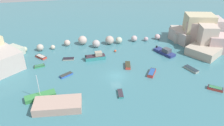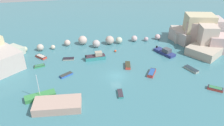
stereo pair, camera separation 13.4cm
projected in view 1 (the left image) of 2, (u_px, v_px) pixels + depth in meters
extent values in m
plane|color=#3A727E|center=(116.00, 76.00, 49.52)|extent=(160.00, 160.00, 0.00)
cube|color=#A5AE9D|center=(13.00, 51.00, 58.79)|extent=(6.58, 6.58, 1.96)
cube|color=#BFA094|center=(200.00, 32.00, 64.02)|extent=(10.27, 9.62, 6.98)
cube|color=#A8A39A|center=(179.00, 34.00, 68.26)|extent=(6.22, 9.27, 3.01)
cube|color=#B0A09E|center=(206.00, 28.00, 67.43)|extent=(10.42, 9.16, 6.68)
cube|color=#AC9F8E|center=(203.00, 51.00, 58.43)|extent=(9.87, 10.03, 2.25)
cube|color=#B99C9B|center=(219.00, 43.00, 59.90)|extent=(7.80, 7.17, 4.77)
cube|color=#BDAB9C|center=(205.00, 36.00, 61.40)|extent=(6.25, 8.80, 7.22)
cube|color=#B9AE8A|center=(198.00, 29.00, 64.19)|extent=(9.22, 7.75, 8.75)
cube|color=#B2A69E|center=(185.00, 36.00, 66.40)|extent=(7.94, 8.91, 3.60)
sphere|color=#ABB394|center=(24.00, 49.00, 60.19)|extent=(1.54, 1.54, 1.54)
sphere|color=#AAA59A|center=(40.00, 47.00, 60.80)|extent=(1.93, 1.93, 1.93)
sphere|color=#BEB3A0|center=(53.00, 47.00, 61.79)|extent=(1.25, 1.25, 1.25)
sphere|color=#BDA599|center=(67.00, 43.00, 63.78)|extent=(1.80, 1.80, 1.80)
sphere|color=#B6A39A|center=(83.00, 40.00, 64.42)|extent=(2.64, 2.64, 2.64)
sphere|color=#AAA1A1|center=(96.00, 44.00, 62.68)|extent=(2.24, 2.24, 2.24)
sphere|color=#AD9B91|center=(110.00, 40.00, 64.58)|extent=(2.58, 2.58, 2.58)
sphere|color=#A9B3A0|center=(119.00, 40.00, 65.25)|extent=(1.99, 1.99, 1.99)
sphere|color=#BAA5A6|center=(134.00, 38.00, 66.62)|extent=(1.84, 1.84, 1.84)
sphere|color=#AD959F|center=(146.00, 39.00, 66.92)|extent=(1.35, 1.35, 1.35)
sphere|color=#C1A2A5|center=(157.00, 37.00, 67.97)|extent=(1.72, 1.72, 1.72)
cube|color=tan|center=(58.00, 105.00, 39.55)|extent=(9.06, 5.15, 1.54)
sphere|color=#E04C28|center=(115.00, 51.00, 60.36)|extent=(0.62, 0.62, 0.62)
cube|color=#348242|center=(40.00, 96.00, 42.37)|extent=(6.14, 3.13, 0.81)
cylinder|color=silver|center=(38.00, 85.00, 41.07)|extent=(0.10, 0.10, 4.52)
cube|color=teal|center=(120.00, 94.00, 43.46)|extent=(1.37, 2.94, 0.36)
cube|color=#2E2832|center=(120.00, 93.00, 43.36)|extent=(1.35, 2.88, 0.06)
cube|color=navy|center=(164.00, 52.00, 59.46)|extent=(4.53, 6.55, 0.73)
cube|color=#3F444C|center=(167.00, 50.00, 58.54)|extent=(2.32, 2.50, 1.04)
cube|color=black|center=(157.00, 47.00, 61.22)|extent=(0.55, 0.51, 0.50)
cube|color=red|center=(152.00, 73.00, 50.20)|extent=(3.19, 3.80, 0.58)
cube|color=#32291F|center=(152.00, 72.00, 50.04)|extent=(3.12, 3.72, 0.06)
cube|color=#234C93|center=(152.00, 72.00, 50.04)|extent=(2.71, 3.23, 0.08)
cube|color=#CD3F35|center=(215.00, 89.00, 44.86)|extent=(3.10, 2.82, 0.52)
cube|color=#211C2F|center=(216.00, 87.00, 44.72)|extent=(3.04, 2.76, 0.06)
cube|color=#2D7047|center=(216.00, 87.00, 44.71)|extent=(2.63, 2.40, 0.08)
cube|color=#C73C2E|center=(41.00, 57.00, 57.28)|extent=(3.07, 3.21, 0.52)
cube|color=black|center=(41.00, 56.00, 57.14)|extent=(3.01, 3.15, 0.06)
cube|color=#ADA89E|center=(41.00, 56.00, 57.13)|extent=(2.61, 2.73, 0.08)
cube|color=#2B54B4|center=(66.00, 75.00, 49.57)|extent=(3.20, 2.51, 0.37)
cube|color=#2C3231|center=(66.00, 74.00, 49.46)|extent=(3.13, 2.46, 0.06)
cube|color=teal|center=(95.00, 57.00, 56.53)|extent=(5.33, 2.15, 0.95)
cube|color=#2F212A|center=(95.00, 56.00, 56.29)|extent=(5.22, 2.10, 0.06)
cube|color=#9E937F|center=(98.00, 54.00, 56.24)|extent=(1.84, 1.51, 1.05)
cube|color=black|center=(86.00, 56.00, 55.63)|extent=(0.37, 0.45, 0.50)
cube|color=#95988E|center=(69.00, 59.00, 56.41)|extent=(3.01, 1.66, 0.36)
cube|color=black|center=(68.00, 58.00, 56.31)|extent=(2.95, 1.63, 0.06)
cube|color=#308A4F|center=(39.00, 66.00, 53.17)|extent=(2.77, 1.66, 0.36)
cube|color=#292427|center=(39.00, 65.00, 53.07)|extent=(2.71, 1.63, 0.06)
cube|color=#2D7047|center=(39.00, 65.00, 53.06)|extent=(2.35, 1.41, 0.08)
cube|color=gray|center=(191.00, 69.00, 51.71)|extent=(2.34, 3.87, 0.53)
cube|color=#1F2D36|center=(192.00, 68.00, 51.57)|extent=(2.30, 3.79, 0.06)
cube|color=#CE3E2F|center=(128.00, 65.00, 53.19)|extent=(1.94, 3.44, 0.63)
cube|color=#313221|center=(128.00, 64.00, 53.02)|extent=(1.90, 3.37, 0.06)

